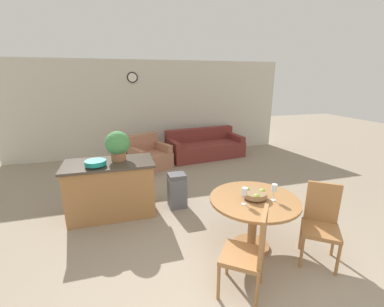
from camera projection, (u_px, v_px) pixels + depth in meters
wall_back at (151, 109)px, 7.46m from camera, size 8.00×0.09×2.70m
dining_table at (254, 210)px, 3.35m from camera, size 1.15×1.15×0.72m
dining_chair_near_left at (250, 250)px, 2.60m from camera, size 0.59×0.59×0.99m
dining_chair_near_right at (321, 220)px, 3.15m from camera, size 0.59×0.59×0.99m
fruit_bowl at (255, 194)px, 3.29m from camera, size 0.31×0.31×0.12m
wine_glass_left at (244, 192)px, 3.11m from camera, size 0.07×0.07×0.22m
wine_glass_right at (274, 188)px, 3.21m from camera, size 0.07×0.07×0.22m
kitchen_island at (111, 188)px, 4.24m from camera, size 1.41×0.75×0.91m
teal_bowl at (95, 163)px, 3.90m from camera, size 0.31×0.31×0.10m
potted_plant at (118, 145)px, 4.15m from camera, size 0.39×0.39×0.48m
trash_bin at (177, 190)px, 4.53m from camera, size 0.31×0.28×0.61m
couch at (204, 147)px, 7.47m from camera, size 2.25×1.25×0.78m
armchair at (148, 157)px, 6.52m from camera, size 1.20×1.16×0.83m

